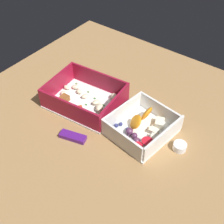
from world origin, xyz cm
name	(u,v)px	position (x,y,z in cm)	size (l,w,h in cm)	color
table_surface	(107,118)	(0.00, 0.00, 1.00)	(80.00, 80.00, 2.00)	#9E7547
pasta_container	(85,99)	(8.01, -0.15, 4.02)	(21.62, 17.64, 6.46)	white
fruit_bowl	(141,129)	(-11.15, -0.17, 3.83)	(16.24, 17.30, 5.31)	white
candy_bar	(73,137)	(2.00, 11.83, 2.60)	(7.00, 2.40, 1.20)	#51197A
paper_cup_liner	(180,147)	(-21.69, -1.50, 2.93)	(3.36, 3.36, 1.86)	white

